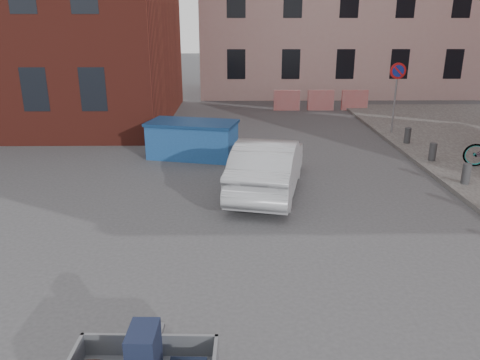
{
  "coord_description": "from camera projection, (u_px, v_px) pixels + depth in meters",
  "views": [
    {
      "loc": [
        -0.16,
        -8.29,
        4.21
      ],
      "look_at": [
        -0.03,
        0.88,
        1.1
      ],
      "focal_mm": 35.0,
      "sensor_mm": 36.0,
      "label": 1
    }
  ],
  "objects": [
    {
      "name": "ground",
      "position": [
        242.0,
        247.0,
        9.2
      ],
      "size": [
        120.0,
        120.0,
        0.0
      ],
      "primitive_type": "plane",
      "color": "#38383A",
      "rests_on": "ground"
    },
    {
      "name": "barriers",
      "position": [
        321.0,
        100.0,
        23.3
      ],
      "size": [
        4.7,
        0.18,
        1.0
      ],
      "color": "red",
      "rests_on": "ground"
    },
    {
      "name": "no_parking_sign",
      "position": [
        397.0,
        83.0,
        17.62
      ],
      "size": [
        0.6,
        0.09,
        2.65
      ],
      "color": "gray",
      "rests_on": "sidewalk"
    },
    {
      "name": "silver_car",
      "position": [
        268.0,
        165.0,
        12.02
      ],
      "size": [
        2.36,
        4.51,
        1.41
      ],
      "primitive_type": "imported",
      "rotation": [
        0.0,
        0.0,
        2.93
      ],
      "color": "#9B9DA2",
      "rests_on": "ground"
    },
    {
      "name": "bollards",
      "position": [
        466.0,
        174.0,
        12.37
      ],
      "size": [
        0.22,
        9.02,
        0.55
      ],
      "color": "#3A3A3D",
      "rests_on": "sidewalk"
    },
    {
      "name": "dumpster",
      "position": [
        193.0,
        139.0,
        15.15
      ],
      "size": [
        3.07,
        2.07,
        1.18
      ],
      "rotation": [
        0.0,
        0.0,
        -0.23
      ],
      "color": "#1C4989",
      "rests_on": "ground"
    }
  ]
}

